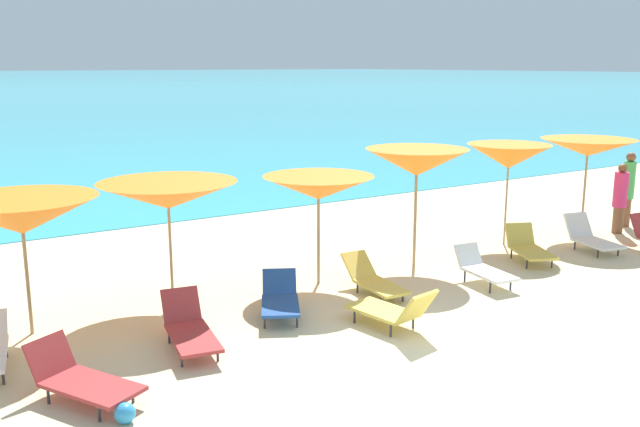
# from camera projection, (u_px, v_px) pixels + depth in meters

# --- Properties ---
(ground_plane) EXTENTS (50.00, 100.00, 0.30)m
(ground_plane) POSITION_uv_depth(u_px,v_px,m) (192.00, 229.00, 17.86)
(ground_plane) COLOR beige
(umbrella_1) EXTENTS (2.40, 2.40, 2.11)m
(umbrella_1) POSITION_uv_depth(u_px,v_px,m) (21.00, 216.00, 10.14)
(umbrella_1) COLOR #9E7F59
(umbrella_1) RESTS_ON ground_plane
(umbrella_2) EXTENTS (2.47, 2.47, 2.13)m
(umbrella_2) POSITION_uv_depth(u_px,v_px,m) (168.00, 195.00, 11.34)
(umbrella_2) COLOR #9E7F59
(umbrella_2) RESTS_ON ground_plane
(umbrella_3) EXTENTS (2.04, 2.04, 2.03)m
(umbrella_3) POSITION_uv_depth(u_px,v_px,m) (318.00, 188.00, 12.56)
(umbrella_3) COLOR #9E7F59
(umbrella_3) RESTS_ON ground_plane
(umbrella_4) EXTENTS (2.14, 2.14, 2.38)m
(umbrella_4) POSITION_uv_depth(u_px,v_px,m) (417.00, 162.00, 13.68)
(umbrella_4) COLOR #9E7F59
(umbrella_4) RESTS_ON ground_plane
(umbrella_5) EXTENTS (1.88, 1.88, 2.28)m
(umbrella_5) POSITION_uv_depth(u_px,v_px,m) (509.00, 156.00, 15.32)
(umbrella_5) COLOR #9E7F59
(umbrella_5) RESTS_ON ground_plane
(umbrella_6) EXTENTS (2.16, 2.16, 2.31)m
(umbrella_6) POSITION_uv_depth(u_px,v_px,m) (588.00, 148.00, 16.12)
(umbrella_6) COLOR #9E7F59
(umbrella_6) RESTS_ON ground_plane
(lounge_chair_1) EXTENTS (0.69, 1.36, 0.65)m
(lounge_chair_1) POSITION_uv_depth(u_px,v_px,m) (483.00, 268.00, 12.85)
(lounge_chair_1) COLOR white
(lounge_chair_1) RESTS_ON ground_plane
(lounge_chair_2) EXTENTS (0.90, 1.45, 0.74)m
(lounge_chair_2) POSITION_uv_depth(u_px,v_px,m) (591.00, 237.00, 15.12)
(lounge_chair_2) COLOR white
(lounge_chair_2) RESTS_ON ground_plane
(lounge_chair_3) EXTENTS (0.65, 1.60, 0.61)m
(lounge_chair_3) POSITION_uv_depth(u_px,v_px,m) (373.00, 279.00, 12.30)
(lounge_chair_3) COLOR #D8BF4C
(lounge_chair_3) RESTS_ON ground_plane
(lounge_chair_4) EXTENTS (1.15, 1.46, 0.63)m
(lounge_chair_4) POSITION_uv_depth(u_px,v_px,m) (280.00, 298.00, 11.17)
(lounge_chair_4) COLOR #1E478C
(lounge_chair_4) RESTS_ON ground_plane
(lounge_chair_6) EXTENTS (0.83, 1.52, 0.74)m
(lounge_chair_6) POSITION_uv_depth(u_px,v_px,m) (393.00, 310.00, 10.64)
(lounge_chair_6) COLOR #D8BF4C
(lounge_chair_6) RESTS_ON ground_plane
(lounge_chair_7) EXTENTS (1.22, 1.58, 0.70)m
(lounge_chair_7) POSITION_uv_depth(u_px,v_px,m) (80.00, 378.00, 8.38)
(lounge_chair_7) COLOR #A53333
(lounge_chair_7) RESTS_ON ground_plane
(lounge_chair_8) EXTENTS (1.13, 1.50, 0.69)m
(lounge_chair_8) POSITION_uv_depth(u_px,v_px,m) (529.00, 247.00, 14.33)
(lounge_chair_8) COLOR #D8BF4C
(lounge_chair_8) RESTS_ON ground_plane
(lounge_chair_9) EXTENTS (0.83, 1.64, 0.70)m
(lounge_chair_9) POSITION_uv_depth(u_px,v_px,m) (189.00, 328.00, 9.96)
(lounge_chair_9) COLOR #A53333
(lounge_chair_9) RESTS_ON ground_plane
(beachgoer_2) EXTENTS (0.29, 0.29, 1.87)m
(beachgoer_2) POSITION_uv_depth(u_px,v_px,m) (628.00, 186.00, 17.26)
(beachgoer_2) COLOR brown
(beachgoer_2) RESTS_ON ground_plane
(beachgoer_3) EXTENTS (0.33, 0.33, 1.69)m
(beachgoer_3) POSITION_uv_depth(u_px,v_px,m) (620.00, 197.00, 16.59)
(beachgoer_3) COLOR brown
(beachgoer_3) RESTS_ON ground_plane
(beach_ball) EXTENTS (0.24, 0.24, 0.24)m
(beach_ball) POSITION_uv_depth(u_px,v_px,m) (125.00, 413.00, 7.87)
(beach_ball) COLOR #3399D8
(beach_ball) RESTS_ON ground_plane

